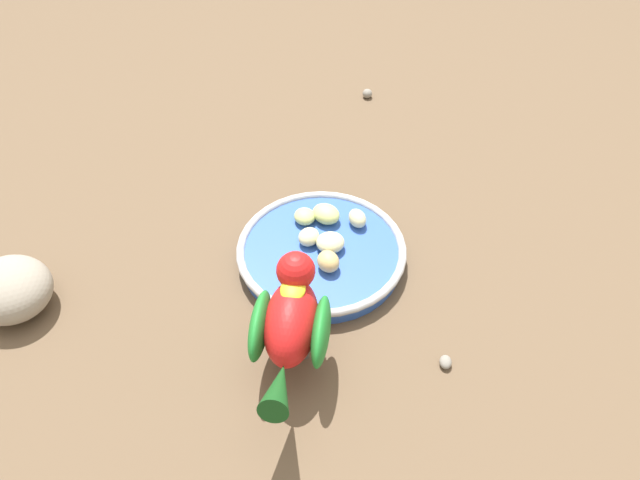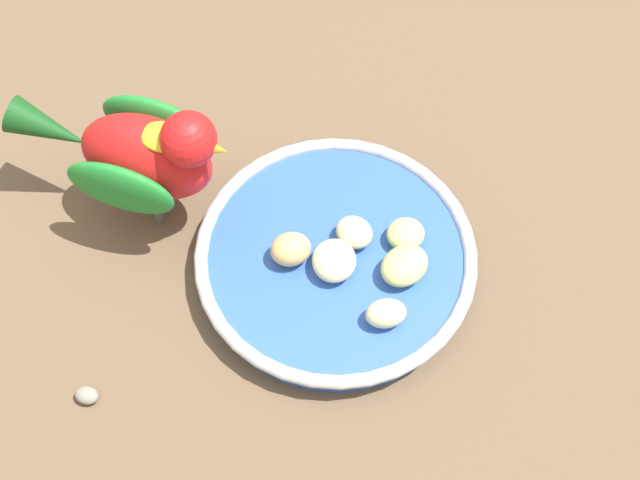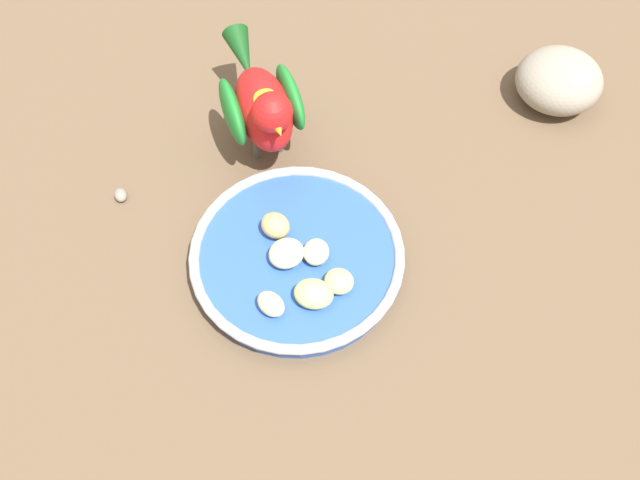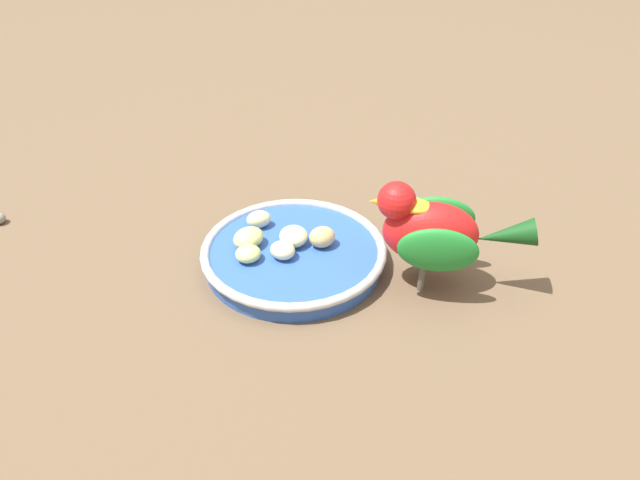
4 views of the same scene
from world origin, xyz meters
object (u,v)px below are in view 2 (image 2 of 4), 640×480
object	(u,v)px
feeding_bowl	(336,259)
pebble_0	(87,395)
apple_piece_0	(337,265)
apple_piece_3	(354,232)
apple_piece_1	(291,249)
apple_piece_2	(386,313)
apple_piece_5	(404,266)
parrot	(142,152)
apple_piece_4	(403,230)

from	to	relation	value
feeding_bowl	pebble_0	size ratio (longest dim) A/B	12.38
apple_piece_0	apple_piece_3	distance (m)	0.03
apple_piece_3	pebble_0	distance (m)	0.23
apple_piece_1	apple_piece_2	xyz separation A→B (m)	(0.04, -0.08, -0.00)
feeding_bowl	apple_piece_5	world-z (taller)	apple_piece_5
apple_piece_1	apple_piece_5	bearing A→B (deg)	-32.60
apple_piece_1	parrot	distance (m)	0.13
apple_piece_2	apple_piece_0	bearing A→B (deg)	107.68
apple_piece_1	parrot	xyz separation A→B (m)	(-0.08, 0.10, 0.04)
apple_piece_2	apple_piece_5	xyz separation A→B (m)	(0.03, 0.03, 0.00)
feeding_bowl	apple_piece_4	bearing A→B (deg)	-6.09
apple_piece_3	apple_piece_5	xyz separation A→B (m)	(0.02, -0.04, 0.00)
apple_piece_5	apple_piece_0	bearing A→B (deg)	155.69
feeding_bowl	apple_piece_1	size ratio (longest dim) A/B	7.01
apple_piece_3	apple_piece_5	world-z (taller)	apple_piece_5
feeding_bowl	apple_piece_3	distance (m)	0.03
apple_piece_3	pebble_0	size ratio (longest dim) A/B	1.68
feeding_bowl	apple_piece_4	distance (m)	0.06
apple_piece_4	apple_piece_2	bearing A→B (deg)	-126.41
feeding_bowl	apple_piece_0	world-z (taller)	apple_piece_0
feeding_bowl	apple_piece_0	xyz separation A→B (m)	(-0.01, -0.01, 0.02)
apple_piece_5	parrot	distance (m)	0.22
apple_piece_3	apple_piece_1	bearing A→B (deg)	174.69
apple_piece_2	apple_piece_3	xyz separation A→B (m)	(0.01, 0.07, -0.00)
apple_piece_2	apple_piece_4	bearing A→B (deg)	53.59
feeding_bowl	parrot	xyz separation A→B (m)	(-0.11, 0.11, 0.06)
apple_piece_3	apple_piece_5	distance (m)	0.05
apple_piece_5	pebble_0	size ratio (longest dim) A/B	2.21
feeding_bowl	apple_piece_1	bearing A→B (deg)	160.08
parrot	apple_piece_3	bearing A→B (deg)	1.21
apple_piece_1	feeding_bowl	bearing A→B (deg)	-19.92
feeding_bowl	apple_piece_5	xyz separation A→B (m)	(0.04, -0.04, 0.02)
apple_piece_2	apple_piece_5	world-z (taller)	apple_piece_5
apple_piece_1	parrot	world-z (taller)	parrot
apple_piece_0	apple_piece_2	distance (m)	0.05
apple_piece_1	apple_piece_4	bearing A→B (deg)	-11.42
apple_piece_0	parrot	distance (m)	0.17
feeding_bowl	apple_piece_2	distance (m)	0.07
apple_piece_3	pebble_0	bearing A→B (deg)	-171.81
feeding_bowl	apple_piece_0	size ratio (longest dim) A/B	6.02
apple_piece_0	apple_piece_5	distance (m)	0.05
apple_piece_4	parrot	bearing A→B (deg)	144.15
feeding_bowl	apple_piece_1	distance (m)	0.04
apple_piece_1	pebble_0	xyz separation A→B (m)	(-0.18, -0.04, -0.03)
apple_piece_0	pebble_0	size ratio (longest dim) A/B	2.06
apple_piece_3	apple_piece_2	bearing A→B (deg)	-96.10
apple_piece_4	apple_piece_3	bearing A→B (deg)	160.34
apple_piece_0	parrot	world-z (taller)	parrot
parrot	pebble_0	xyz separation A→B (m)	(-0.10, -0.14, -0.07)
apple_piece_5	feeding_bowl	bearing A→B (deg)	139.29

